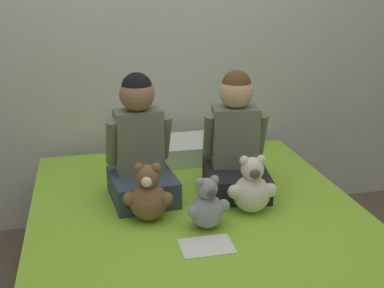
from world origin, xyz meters
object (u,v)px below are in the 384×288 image
at_px(teddy_bear_held_by_right_child, 252,188).
at_px(pillow_at_headboard, 171,150).
at_px(teddy_bear_held_by_left_child, 148,196).
at_px(child_on_right, 235,143).
at_px(sign_card, 207,246).
at_px(bed, 204,274).
at_px(teddy_bear_between_children, 207,206).
at_px(child_on_left, 140,148).

relative_size(teddy_bear_held_by_right_child, pillow_at_headboard, 0.46).
relative_size(teddy_bear_held_by_left_child, teddy_bear_held_by_right_child, 0.98).
bearing_deg(pillow_at_headboard, child_on_right, -62.68).
bearing_deg(pillow_at_headboard, sign_card, -92.32).
height_order(bed, sign_card, sign_card).
distance_m(bed, child_on_right, 0.65).
bearing_deg(teddy_bear_held_by_right_child, bed, -157.11).
bearing_deg(teddy_bear_between_children, child_on_right, 46.31).
height_order(child_on_right, pillow_at_headboard, child_on_right).
distance_m(child_on_right, sign_card, 0.64).
bearing_deg(child_on_right, pillow_at_headboard, 126.16).
height_order(teddy_bear_held_by_left_child, teddy_bear_between_children, teddy_bear_held_by_left_child).
height_order(bed, teddy_bear_between_children, teddy_bear_between_children).
bearing_deg(teddy_bear_between_children, sign_card, -115.94).
height_order(teddy_bear_between_children, sign_card, teddy_bear_between_children).
height_order(bed, child_on_right, child_on_right).
height_order(child_on_right, teddy_bear_held_by_right_child, child_on_right).
height_order(pillow_at_headboard, sign_card, pillow_at_headboard).
bearing_deg(bed, child_on_left, 125.05).
relative_size(child_on_left, teddy_bear_held_by_right_child, 2.25).
bearing_deg(child_on_right, bed, -116.43).
distance_m(pillow_at_headboard, sign_card, 0.99).
bearing_deg(sign_card, child_on_left, 110.51).
xyz_separation_m(child_on_right, pillow_at_headboard, (-0.24, 0.46, -0.18)).
bearing_deg(child_on_left, sign_card, -75.08).
distance_m(teddy_bear_held_by_right_child, pillow_at_headboard, 0.77).
bearing_deg(teddy_bear_between_children, teddy_bear_held_by_right_child, 12.29).
relative_size(child_on_left, pillow_at_headboard, 1.04).
bearing_deg(teddy_bear_between_children, bed, 82.42).
bearing_deg(teddy_bear_held_by_left_child, teddy_bear_between_children, -14.09).
relative_size(teddy_bear_between_children, pillow_at_headboard, 0.40).
xyz_separation_m(teddy_bear_held_by_right_child, teddy_bear_between_children, (-0.23, -0.10, -0.02)).
height_order(child_on_left, teddy_bear_held_by_left_child, child_on_left).
distance_m(bed, teddy_bear_held_by_right_child, 0.44).
height_order(child_on_left, child_on_right, child_on_left).
bearing_deg(bed, child_on_right, 54.73).
xyz_separation_m(teddy_bear_held_by_right_child, pillow_at_headboard, (-0.23, 0.74, -0.06)).
bearing_deg(sign_card, pillow_at_headboard, 87.68).
bearing_deg(child_on_left, teddy_bear_between_children, -62.65).
bearing_deg(teddy_bear_between_children, teddy_bear_held_by_left_child, 140.79).
xyz_separation_m(child_on_left, sign_card, (0.19, -0.52, -0.25)).
xyz_separation_m(child_on_left, pillow_at_headboard, (0.23, 0.47, -0.19)).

